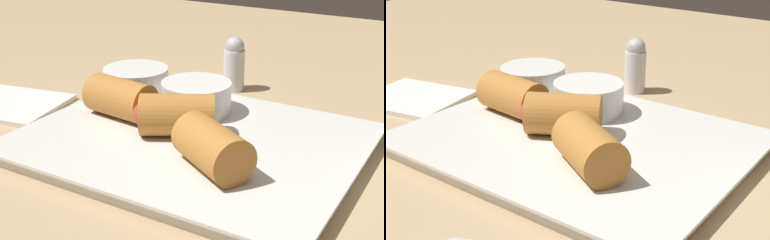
# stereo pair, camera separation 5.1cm
# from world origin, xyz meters

# --- Properties ---
(table_surface) EXTENTS (1.80, 1.40, 0.02)m
(table_surface) POSITION_xyz_m (0.00, 0.00, 0.01)
(table_surface) COLOR tan
(table_surface) RESTS_ON ground
(serving_plate) EXTENTS (0.32, 0.26, 0.01)m
(serving_plate) POSITION_xyz_m (-0.02, -0.02, 0.03)
(serving_plate) COLOR silver
(serving_plate) RESTS_ON table_surface
(roll_front_left) EXTENTS (0.08, 0.07, 0.04)m
(roll_front_left) POSITION_xyz_m (-0.04, -0.03, 0.06)
(roll_front_left) COLOR #B77533
(roll_front_left) RESTS_ON serving_plate
(roll_front_right) EXTENTS (0.08, 0.05, 0.04)m
(roll_front_right) POSITION_xyz_m (-0.12, -0.02, 0.06)
(roll_front_right) COLOR #B77533
(roll_front_right) RESTS_ON serving_plate
(roll_back_left) EXTENTS (0.08, 0.07, 0.04)m
(roll_back_left) POSITION_xyz_m (0.02, -0.07, 0.06)
(roll_back_left) COLOR #B77533
(roll_back_left) RESTS_ON serving_plate
(dipping_bowl_near) EXTENTS (0.08, 0.08, 0.03)m
(dipping_bowl_near) POSITION_xyz_m (-0.05, 0.03, 0.05)
(dipping_bowl_near) COLOR white
(dipping_bowl_near) RESTS_ON serving_plate
(dipping_bowl_far) EXTENTS (0.08, 0.08, 0.03)m
(dipping_bowl_far) POSITION_xyz_m (-0.14, 0.04, 0.05)
(dipping_bowl_far) COLOR white
(dipping_bowl_far) RESTS_ON serving_plate
(napkin) EXTENTS (0.14, 0.12, 0.01)m
(napkin) POSITION_xyz_m (-0.27, -0.03, 0.02)
(napkin) COLOR silver
(napkin) RESTS_ON table_surface
(salt_shaker) EXTENTS (0.03, 0.03, 0.07)m
(salt_shaker) POSITION_xyz_m (-0.07, 0.16, 0.06)
(salt_shaker) COLOR silver
(salt_shaker) RESTS_ON table_surface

